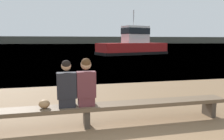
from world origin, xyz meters
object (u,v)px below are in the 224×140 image
person_left (67,86)px  tugboat_red (133,45)px  shopping_bag (44,104)px  person_right (86,84)px  bench_main (86,109)px

person_left → tugboat_red: tugboat_red is taller
person_left → shopping_bag: person_left is taller
person_right → tugboat_red: (8.92, 23.79, 0.25)m
bench_main → person_right: 0.56m
bench_main → person_left: (-0.41, -0.00, 0.53)m
person_right → tugboat_red: tugboat_red is taller
shopping_bag → person_left: bearing=0.1°
person_right → tugboat_red: bearing=69.4°
bench_main → shopping_bag: (-0.88, -0.00, 0.17)m
person_left → tugboat_red: bearing=68.6°
tugboat_red → person_right: bearing=142.9°
shopping_bag → person_right: bearing=-0.1°
person_left → person_right: 0.41m
person_left → tugboat_red: (9.34, 23.79, 0.28)m
bench_main → person_left: size_ratio=6.70×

